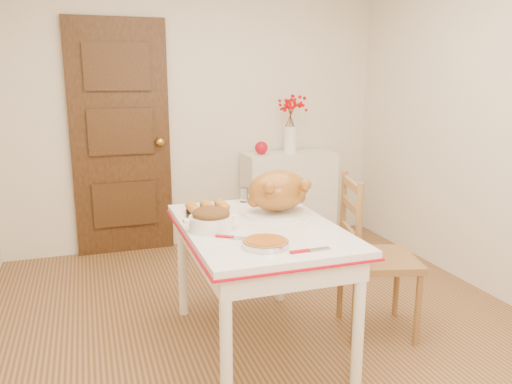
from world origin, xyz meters
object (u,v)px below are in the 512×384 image
object	(u,v)px
sideboard	(288,197)
turkey_platter	(278,193)
chair_oak	(379,256)
pumpkin_pie	(266,242)
kitchen_table	(259,286)

from	to	relation	value
sideboard	turkey_platter	size ratio (longest dim) A/B	2.02
sideboard	chair_oak	size ratio (longest dim) A/B	0.86
chair_oak	pumpkin_pie	world-z (taller)	chair_oak
kitchen_table	pumpkin_pie	xyz separation A→B (m)	(-0.09, -0.37, 0.40)
sideboard	turkey_platter	world-z (taller)	turkey_platter
kitchen_table	sideboard	bearing A→B (deg)	62.77
turkey_platter	sideboard	bearing A→B (deg)	47.44
sideboard	kitchen_table	bearing A→B (deg)	-117.23
pumpkin_pie	turkey_platter	bearing A→B (deg)	63.17
sideboard	turkey_platter	xyz separation A→B (m)	(-0.74, -1.63, 0.45)
sideboard	chair_oak	world-z (taller)	chair_oak
kitchen_table	turkey_platter	bearing A→B (deg)	43.03
kitchen_table	pumpkin_pie	world-z (taller)	pumpkin_pie
kitchen_table	chair_oak	xyz separation A→B (m)	(0.76, -0.07, 0.12)
chair_oak	kitchen_table	bearing A→B (deg)	99.47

